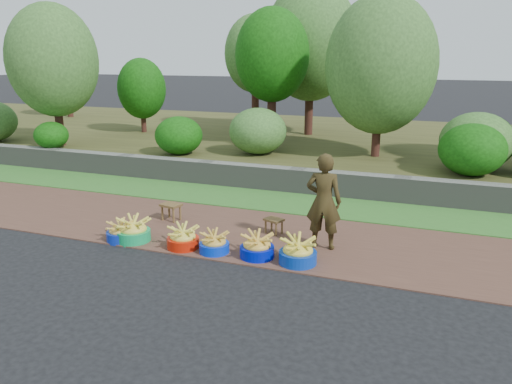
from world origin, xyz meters
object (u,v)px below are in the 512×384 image
(basin_b, at_px, (133,231))
(basin_c, at_px, (183,238))
(basin_f, at_px, (298,252))
(vendor_woman, at_px, (324,201))
(basin_e, at_px, (257,247))
(basin_a, at_px, (120,232))
(stool_right, at_px, (274,222))
(stool_left, at_px, (171,207))
(basin_d, at_px, (214,244))

(basin_b, xyz_separation_m, basin_c, (0.91, 0.01, -0.01))
(basin_f, height_order, vendor_woman, vendor_woman)
(basin_b, relative_size, vendor_woman, 0.36)
(basin_e, xyz_separation_m, vendor_woman, (0.83, 0.72, 0.61))
(basin_a, relative_size, basin_e, 0.89)
(basin_f, bearing_deg, basin_c, -178.72)
(basin_b, relative_size, basin_c, 1.08)
(stool_right, bearing_deg, stool_left, 179.26)
(basin_f, bearing_deg, vendor_woman, 75.19)
(basin_d, xyz_separation_m, basin_e, (0.69, 0.05, 0.02))
(basin_a, xyz_separation_m, vendor_woman, (3.18, 0.84, 0.63))
(basin_c, distance_m, basin_d, 0.54)
(basin_c, distance_m, stool_left, 1.42)
(basin_b, bearing_deg, basin_a, -166.87)
(basin_d, relative_size, basin_e, 0.90)
(stool_left, height_order, vendor_woman, vendor_woman)
(basin_f, bearing_deg, stool_right, 124.28)
(basin_c, xyz_separation_m, vendor_woman, (2.06, 0.77, 0.61))
(basin_b, relative_size, basin_d, 1.18)
(stool_right, bearing_deg, vendor_woman, -19.76)
(basin_d, distance_m, stool_right, 1.26)
(basin_a, relative_size, stool_right, 1.27)
(basin_d, distance_m, vendor_woman, 1.81)
(basin_b, distance_m, basin_e, 2.14)
(basin_f, bearing_deg, basin_a, -178.00)
(basin_a, height_order, stool_right, basin_a)
(basin_b, xyz_separation_m, basin_e, (2.13, 0.06, -0.01))
(basin_a, relative_size, basin_c, 0.91)
(basin_a, xyz_separation_m, basin_d, (1.67, 0.06, 0.00))
(basin_b, xyz_separation_m, vendor_woman, (2.97, 0.78, 0.60))
(stool_left, bearing_deg, basin_e, -27.34)
(basin_c, height_order, vendor_woman, vendor_woman)
(basin_c, xyz_separation_m, basin_d, (0.54, 0.00, -0.01))
(basin_d, relative_size, vendor_woman, 0.31)
(basin_c, relative_size, basin_d, 1.09)
(basin_b, xyz_separation_m, stool_right, (2.05, 1.11, 0.05))
(basin_f, bearing_deg, basin_b, -178.90)
(basin_e, relative_size, vendor_woman, 0.34)
(vendor_woman, bearing_deg, basin_a, 11.04)
(basin_a, distance_m, basin_c, 1.13)
(basin_c, relative_size, stool_left, 1.28)
(basin_a, bearing_deg, basin_c, 3.19)
(basin_b, height_order, stool_left, basin_b)
(basin_b, bearing_deg, stool_right, 28.51)
(basin_b, xyz_separation_m, basin_d, (1.45, 0.01, -0.03))
(basin_f, bearing_deg, basin_d, -178.23)
(basin_f, height_order, stool_left, basin_f)
(basin_a, xyz_separation_m, basin_e, (2.35, 0.11, 0.02))
(basin_a, bearing_deg, basin_d, 2.17)
(basin_b, bearing_deg, basin_d, 0.49)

